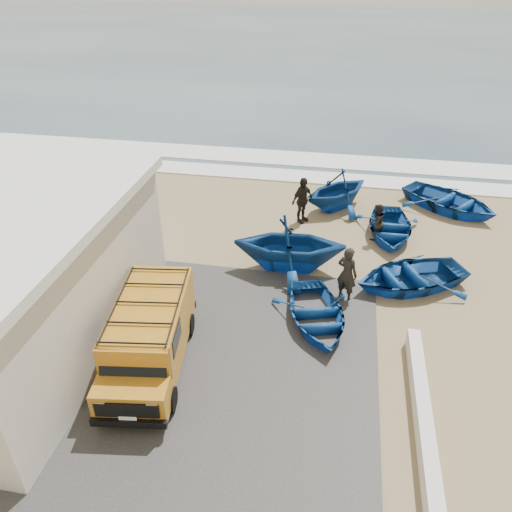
{
  "coord_description": "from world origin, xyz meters",
  "views": [
    {
      "loc": [
        2.49,
        -11.88,
        10.04
      ],
      "look_at": [
        -0.09,
        2.12,
        1.2
      ],
      "focal_mm": 35.0,
      "sensor_mm": 36.0,
      "label": 1
    }
  ],
  "objects_px": {
    "boat_near_left": "(317,314)",
    "boat_far_right": "(449,201)",
    "van": "(149,334)",
    "fisherman_back": "(302,200)",
    "parapet": "(423,416)",
    "boat_mid_left": "(290,244)",
    "boat_mid_right": "(389,228)",
    "boat_near_right": "(410,276)",
    "boat_far_left": "(337,190)",
    "fisherman_front": "(347,274)",
    "fisherman_middle": "(376,222)"
  },
  "relations": [
    {
      "from": "boat_near_left",
      "to": "boat_far_right",
      "type": "relative_size",
      "value": 0.82
    },
    {
      "from": "van",
      "to": "fisherman_back",
      "type": "relative_size",
      "value": 2.44
    },
    {
      "from": "parapet",
      "to": "fisherman_back",
      "type": "height_order",
      "value": "fisherman_back"
    },
    {
      "from": "boat_mid_left",
      "to": "boat_mid_right",
      "type": "bearing_deg",
      "value": -54.71
    },
    {
      "from": "boat_mid_left",
      "to": "van",
      "type": "bearing_deg",
      "value": 145.24
    },
    {
      "from": "boat_near_right",
      "to": "boat_mid_right",
      "type": "xyz_separation_m",
      "value": [
        -0.54,
        3.49,
        -0.03
      ]
    },
    {
      "from": "van",
      "to": "boat_far_left",
      "type": "relative_size",
      "value": 1.42
    },
    {
      "from": "fisherman_back",
      "to": "boat_mid_right",
      "type": "bearing_deg",
      "value": -63.1
    },
    {
      "from": "boat_near_right",
      "to": "van",
      "type": "bearing_deg",
      "value": -80.88
    },
    {
      "from": "parapet",
      "to": "fisherman_back",
      "type": "relative_size",
      "value": 3.01
    },
    {
      "from": "fisherman_front",
      "to": "fisherman_middle",
      "type": "relative_size",
      "value": 1.29
    },
    {
      "from": "boat_mid_left",
      "to": "fisherman_middle",
      "type": "xyz_separation_m",
      "value": [
        3.12,
        2.79,
        -0.29
      ]
    },
    {
      "from": "parapet",
      "to": "boat_near_left",
      "type": "distance_m",
      "value": 4.45
    },
    {
      "from": "fisherman_front",
      "to": "fisherman_back",
      "type": "height_order",
      "value": "fisherman_back"
    },
    {
      "from": "fisherman_front",
      "to": "fisherman_middle",
      "type": "distance_m",
      "value": 4.38
    },
    {
      "from": "van",
      "to": "boat_near_left",
      "type": "height_order",
      "value": "van"
    },
    {
      "from": "boat_far_left",
      "to": "boat_near_right",
      "type": "bearing_deg",
      "value": -21.5
    },
    {
      "from": "boat_mid_left",
      "to": "fisherman_middle",
      "type": "relative_size",
      "value": 2.63
    },
    {
      "from": "boat_near_right",
      "to": "fisherman_middle",
      "type": "relative_size",
      "value": 2.63
    },
    {
      "from": "boat_near_left",
      "to": "boat_far_left",
      "type": "xyz_separation_m",
      "value": [
        0.22,
        8.32,
        0.54
      ]
    },
    {
      "from": "fisherman_middle",
      "to": "fisherman_front",
      "type": "bearing_deg",
      "value": 29.8
    },
    {
      "from": "fisherman_front",
      "to": "van",
      "type": "bearing_deg",
      "value": 66.45
    },
    {
      "from": "van",
      "to": "fisherman_front",
      "type": "relative_size",
      "value": 2.49
    },
    {
      "from": "boat_mid_right",
      "to": "boat_far_right",
      "type": "bearing_deg",
      "value": 45.7
    },
    {
      "from": "van",
      "to": "boat_mid_right",
      "type": "relative_size",
      "value": 1.33
    },
    {
      "from": "boat_mid_left",
      "to": "boat_mid_right",
      "type": "xyz_separation_m",
      "value": [
        3.69,
        3.15,
        -0.67
      ]
    },
    {
      "from": "boat_far_right",
      "to": "boat_near_left",
      "type": "bearing_deg",
      "value": -172.21
    },
    {
      "from": "boat_far_left",
      "to": "boat_mid_left",
      "type": "bearing_deg",
      "value": -62.82
    },
    {
      "from": "van",
      "to": "fisherman_middle",
      "type": "xyz_separation_m",
      "value": [
        6.27,
        8.35,
        -0.31
      ]
    },
    {
      "from": "van",
      "to": "boat_near_left",
      "type": "distance_m",
      "value": 5.14
    },
    {
      "from": "van",
      "to": "boat_mid_right",
      "type": "distance_m",
      "value": 11.1
    },
    {
      "from": "boat_mid_left",
      "to": "fisherman_middle",
      "type": "distance_m",
      "value": 4.19
    },
    {
      "from": "van",
      "to": "fisherman_middle",
      "type": "height_order",
      "value": "van"
    },
    {
      "from": "boat_near_right",
      "to": "boat_far_left",
      "type": "distance_m",
      "value": 6.34
    },
    {
      "from": "boat_mid_left",
      "to": "boat_mid_right",
      "type": "distance_m",
      "value": 4.9
    },
    {
      "from": "boat_far_right",
      "to": "fisherman_front",
      "type": "distance_m",
      "value": 8.7
    },
    {
      "from": "fisherman_back",
      "to": "fisherman_middle",
      "type": "bearing_deg",
      "value": -71.22
    },
    {
      "from": "boat_near_left",
      "to": "boat_mid_right",
      "type": "relative_size",
      "value": 0.96
    },
    {
      "from": "boat_near_left",
      "to": "boat_mid_right",
      "type": "bearing_deg",
      "value": 51.09
    },
    {
      "from": "boat_near_left",
      "to": "boat_mid_right",
      "type": "height_order",
      "value": "boat_mid_right"
    },
    {
      "from": "van",
      "to": "boat_near_right",
      "type": "xyz_separation_m",
      "value": [
        7.39,
        5.22,
        -0.66
      ]
    },
    {
      "from": "boat_near_right",
      "to": "fisherman_back",
      "type": "distance_m",
      "value": 5.89
    },
    {
      "from": "boat_mid_left",
      "to": "boat_far_left",
      "type": "relative_size",
      "value": 1.16
    },
    {
      "from": "boat_mid_left",
      "to": "boat_far_right",
      "type": "bearing_deg",
      "value": -51.82
    },
    {
      "from": "boat_near_left",
      "to": "boat_mid_left",
      "type": "xyz_separation_m",
      "value": [
        -1.23,
        2.98,
        0.69
      ]
    },
    {
      "from": "parapet",
      "to": "boat_mid_left",
      "type": "bearing_deg",
      "value": 122.71
    },
    {
      "from": "boat_near_right",
      "to": "boat_mid_left",
      "type": "distance_m",
      "value": 4.29
    },
    {
      "from": "fisherman_front",
      "to": "boat_mid_right",
      "type": "bearing_deg",
      "value": -81.06
    },
    {
      "from": "parapet",
      "to": "fisherman_middle",
      "type": "relative_size",
      "value": 3.94
    },
    {
      "from": "fisherman_middle",
      "to": "boat_mid_left",
      "type": "bearing_deg",
      "value": -4.53
    }
  ]
}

